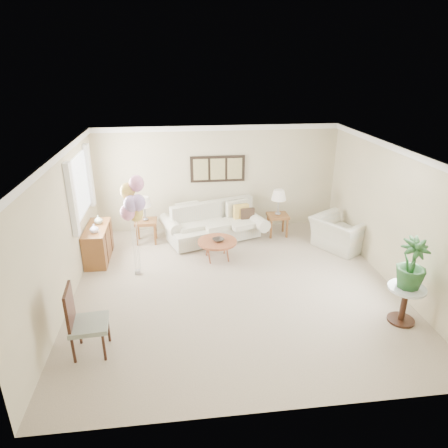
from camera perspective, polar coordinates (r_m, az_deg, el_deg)
name	(u,v)px	position (r m, az deg, el deg)	size (l,w,h in m)	color
ground_plane	(235,286)	(7.77, 1.55, -8.82)	(6.00, 6.00, 0.00)	#BBAB91
room_shell	(229,205)	(7.14, 0.70, 2.77)	(6.04, 6.04, 2.60)	beige
wall_art_triptych	(218,169)	(9.90, -0.91, 7.88)	(1.35, 0.06, 0.65)	black
sofa	(214,225)	(9.60, -1.48, -0.21)	(2.62, 1.54, 0.87)	beige
end_table_left	(146,224)	(9.54, -11.09, 0.02)	(0.51, 0.46, 0.56)	brown
end_table_right	(278,218)	(9.85, 7.67, 0.89)	(0.50, 0.45, 0.54)	brown
lamp_left	(144,203)	(9.36, -11.32, 3.01)	(0.32, 0.32, 0.57)	gray
lamp_right	(279,196)	(9.66, 7.83, 4.01)	(0.35, 0.35, 0.63)	gray
coffee_table	(217,242)	(8.59, -0.97, -2.61)	(0.85, 0.85, 0.43)	brown
decor_bowl	(218,240)	(8.55, -0.82, -2.29)	(0.25, 0.25, 0.06)	#2A2420
armchair	(340,233)	(9.48, 16.24, -1.27)	(1.13, 0.99, 0.73)	beige
side_table	(405,296)	(7.18, 24.50, -9.32)	(0.60, 0.60, 0.65)	silver
potted_plant	(412,264)	(6.93, 25.26, -5.16)	(0.47, 0.47, 0.84)	#285126
accent_chair	(83,320)	(6.22, -19.53, -12.78)	(0.57, 0.57, 1.09)	gray
credenza	(98,243)	(9.02, -17.53, -2.62)	(0.46, 1.20, 0.74)	brown
vase_white	(94,228)	(8.58, -18.06, -0.60)	(0.18, 0.18, 0.19)	white
vase_sage	(98,220)	(9.03, -17.53, 0.60)	(0.18, 0.18, 0.19)	beige
balloon_cluster	(133,202)	(7.73, -12.89, 3.13)	(0.49, 0.50, 2.04)	gray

